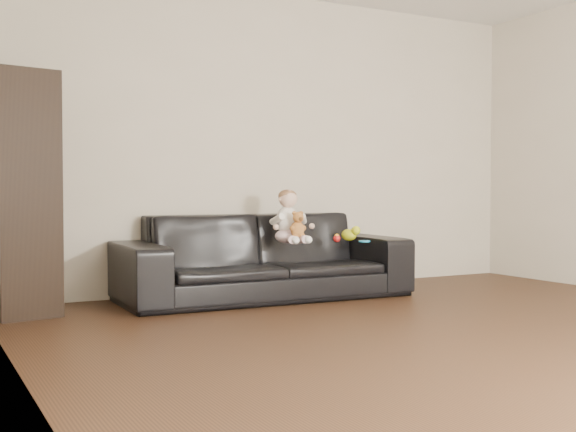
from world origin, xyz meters
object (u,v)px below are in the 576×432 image
sofa (264,256)px  toy_rattle (337,239)px  teddy_bear (298,225)px  cabinet (18,194)px  toy_green (349,235)px  baby (289,220)px  toy_blue_disc (364,241)px

sofa → toy_rattle: sofa is taller
sofa → teddy_bear: (0.17, -0.26, 0.26)m
cabinet → teddy_bear: 2.08m
teddy_bear → cabinet: bearing=-164.0°
teddy_bear → sofa: bearing=149.4°
toy_rattle → toy_green: bearing=27.1°
toy_green → toy_rattle: (-0.18, -0.09, -0.02)m
baby → teddy_bear: (0.01, -0.13, -0.04)m
toy_green → toy_rattle: bearing=-152.9°
sofa → baby: 0.36m
sofa → toy_green: 0.77m
baby → toy_rattle: 0.45m
sofa → toy_rattle: 0.62m
toy_blue_disc → teddy_bear: bearing=177.7°
sofa → toy_green: size_ratio=15.87×
teddy_bear → toy_rattle: bearing=34.8°
toy_green → toy_blue_disc: bearing=-78.4°
teddy_bear → toy_blue_disc: bearing=23.6°
toy_blue_disc → sofa: bearing=160.3°
cabinet → toy_rattle: bearing=-17.6°
cabinet → toy_green: cabinet is taller
cabinet → teddy_bear: size_ratio=8.04×
baby → toy_rattle: size_ratio=7.17×
baby → toy_blue_disc: 0.67m
toy_green → toy_blue_disc: (0.04, -0.18, -0.04)m
teddy_bear → toy_green: 0.61m
sofa → toy_green: sofa is taller
sofa → baby: (0.16, -0.12, 0.30)m
teddy_bear → toy_rattle: size_ratio=3.48×
baby → toy_green: baby is taller
teddy_bear → toy_blue_disc: 0.63m
sofa → toy_rattle: (0.57, -0.19, 0.14)m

